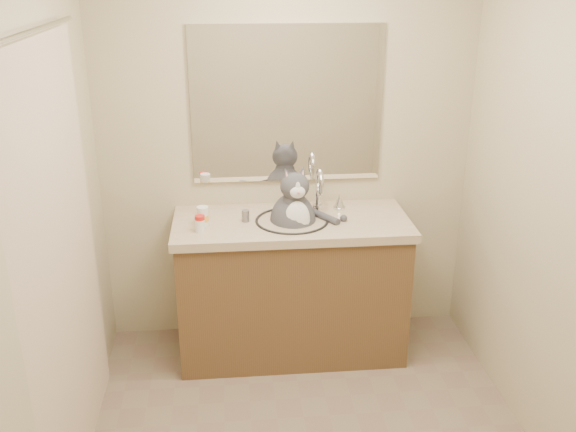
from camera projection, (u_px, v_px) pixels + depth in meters
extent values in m
cube|color=tan|center=(287.00, 146.00, 3.78)|extent=(2.20, 0.01, 2.40)
cube|color=tan|center=(37.00, 237.00, 2.52)|extent=(0.01, 2.50, 2.40)
cube|color=tan|center=(574.00, 217.00, 2.71)|extent=(0.01, 2.50, 2.40)
cube|color=brown|center=(291.00, 290.00, 3.80)|extent=(1.30, 0.55, 0.80)
cube|color=#BFAC89|center=(292.00, 224.00, 3.64)|extent=(1.34, 0.59, 0.05)
torus|color=black|center=(292.00, 221.00, 3.62)|extent=(0.42, 0.42, 0.02)
ellipsoid|color=white|center=(292.00, 233.00, 3.64)|extent=(0.40, 0.40, 0.15)
cylinder|color=silver|center=(318.00, 193.00, 3.75)|extent=(0.03, 0.03, 0.18)
torus|color=silver|center=(320.00, 182.00, 3.66)|extent=(0.03, 0.16, 0.16)
cone|color=silver|center=(340.00, 201.00, 3.78)|extent=(0.06, 0.06, 0.08)
cube|color=white|center=(287.00, 105.00, 3.67)|extent=(1.10, 0.02, 0.90)
cube|color=beige|center=(63.00, 271.00, 2.69)|extent=(0.01, 1.20, 1.90)
cylinder|color=silver|center=(29.00, 32.00, 2.33)|extent=(0.02, 1.30, 0.02)
ellipsoid|color=#414146|center=(293.00, 223.00, 3.65)|extent=(0.30, 0.32, 0.36)
ellipsoid|color=silver|center=(297.00, 220.00, 3.54)|extent=(0.15, 0.10, 0.22)
ellipsoid|color=#414146|center=(295.00, 186.00, 3.52)|extent=(0.18, 0.16, 0.15)
ellipsoid|color=silver|center=(298.00, 192.00, 3.47)|extent=(0.09, 0.05, 0.07)
sphere|color=#D88C8C|center=(299.00, 193.00, 3.45)|extent=(0.02, 0.02, 0.02)
cone|color=#414146|center=(286.00, 174.00, 3.50)|extent=(0.07, 0.06, 0.08)
cone|color=#414146|center=(302.00, 172.00, 3.52)|extent=(0.07, 0.06, 0.08)
cylinder|color=#414146|center=(324.00, 216.00, 3.64)|extent=(0.16, 0.22, 0.04)
cylinder|color=white|center=(200.00, 226.00, 3.46)|extent=(0.06, 0.06, 0.07)
cylinder|color=red|center=(200.00, 218.00, 3.44)|extent=(0.06, 0.06, 0.02)
cylinder|color=white|center=(203.00, 218.00, 3.54)|extent=(0.08, 0.08, 0.09)
cylinder|color=#F7AB29|center=(203.00, 218.00, 3.54)|extent=(0.08, 0.08, 0.03)
cylinder|color=white|center=(202.00, 209.00, 3.52)|extent=(0.08, 0.08, 0.02)
cylinder|color=slate|center=(246.00, 216.00, 3.60)|extent=(0.06, 0.06, 0.07)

